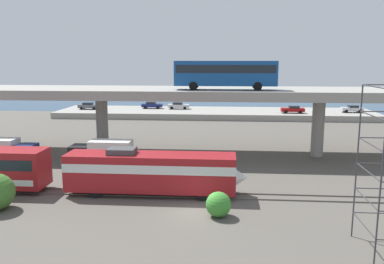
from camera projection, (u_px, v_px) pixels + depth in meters
ground_plane at (197, 213)px, 31.34m from camera, size 260.00×260.00×0.00m
rail_strip_near at (199, 198)px, 34.56m from camera, size 110.00×0.12×0.12m
rail_strip_far at (200, 192)px, 35.94m from camera, size 110.00×0.12×0.12m
train_locomotive at (159, 171)px, 35.16m from camera, size 15.93×3.04×4.18m
highway_overpass at (208, 95)px, 49.62m from camera, size 96.00×10.30×8.30m
transit_bus_on_overpass at (225, 72)px, 47.15m from camera, size 12.00×2.68×3.40m
service_truck_west at (103, 153)px, 44.33m from camera, size 6.80×2.46×3.04m
service_truck_east at (4, 151)px, 45.25m from camera, size 6.80×2.46×3.04m
pier_parking_lot at (215, 113)px, 85.17m from camera, size 66.21×13.93×1.22m
parked_car_0 at (178, 105)px, 87.25m from camera, size 4.60×1.99×1.50m
parked_car_1 at (89, 106)px, 86.73m from camera, size 4.47×1.90×1.50m
parked_car_2 at (152, 105)px, 88.14m from camera, size 4.48×1.83×1.50m
parked_car_3 at (352, 109)px, 81.41m from camera, size 4.24×1.90×1.50m
parked_car_4 at (293, 109)px, 80.49m from camera, size 4.61×1.84×1.50m
harbor_water at (217, 104)px, 107.84m from camera, size 140.00×36.00×0.01m
shrub_right at (218, 204)px, 30.39m from camera, size 1.95×1.95×1.95m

